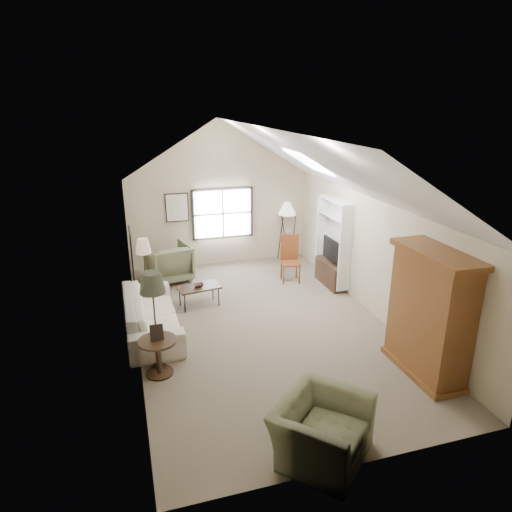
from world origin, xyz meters
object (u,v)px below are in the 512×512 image
object	(u,v)px
sofa	(151,314)
coffee_table	(199,296)
armchair_far	(169,263)
side_chair	(291,259)
armoire	(430,314)
side_table	(159,357)
armchair_near	(322,430)

from	to	relation	value
sofa	coffee_table	world-z (taller)	sofa
armchair_far	sofa	bearing A→B (deg)	63.02
armchair_far	side_chair	distance (m)	3.13
armoire	coffee_table	distance (m)	5.01
armoire	side_chair	distance (m)	4.61
side_table	armchair_near	bearing A→B (deg)	-53.52
armchair_near	coffee_table	world-z (taller)	armchair_near
coffee_table	sofa	bearing A→B (deg)	-142.00
side_table	side_chair	bearing A→B (deg)	42.15
armchair_far	coffee_table	bearing A→B (deg)	91.99
armoire	armchair_far	bearing A→B (deg)	124.28
armchair_far	side_table	xyz separation A→B (m)	(-0.65, -4.24, -0.16)
sofa	side_table	bearing A→B (deg)	179.23
armchair_near	armchair_far	xyz separation A→B (m)	(-1.22, 6.77, 0.08)
armoire	armchair_near	distance (m)	2.91
sofa	coffee_table	size ratio (longest dim) A/B	2.78
armchair_near	side_chair	size ratio (longest dim) A/B	1.02
armchair_near	side_table	size ratio (longest dim) A/B	1.88
sofa	armchair_near	size ratio (longest dim) A/B	2.13
side_table	armchair_far	bearing A→B (deg)	81.25
sofa	armchair_near	world-z (taller)	armchair_near
armoire	side_table	bearing A→B (deg)	164.35
sofa	armchair_far	xyz separation A→B (m)	(0.65, 2.64, 0.10)
armchair_near	coffee_table	bearing A→B (deg)	55.46
armchair_far	armchair_near	bearing A→B (deg)	87.08
sofa	side_chair	size ratio (longest dim) A/B	2.18
armchair_near	side_table	distance (m)	3.14
armchair_far	side_chair	bearing A→B (deg)	149.22
armoire	armchair_near	xyz separation A→B (m)	(-2.51, -1.30, -0.70)
sofa	coffee_table	distance (m)	1.44
armoire	coffee_table	xyz separation A→B (m)	(-3.25, 3.71, -0.86)
armchair_near	armchair_far	distance (m)	6.88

